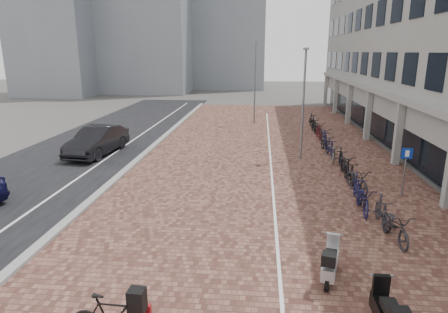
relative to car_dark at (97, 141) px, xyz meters
The scene contains 13 objects.
ground 13.21m from the car_dark, 53.39° to the right, with size 140.00×140.00×0.00m, color #474442.
plaza_brick 10.00m from the car_dark, ahead, with size 14.50×42.00×0.04m, color brown.
street_asphalt 1.99m from the car_dark, 128.74° to the left, with size 8.00×50.00×0.03m, color black.
curb 3.19m from the car_dark, 27.11° to the left, with size 0.35×42.00×0.14m, color gray.
lane_line 1.84m from the car_dark, 58.58° to the left, with size 0.12×44.00×0.00m, color white.
parking_line 10.19m from the car_dark, ahead, with size 0.10×30.00×0.00m, color white.
office_building 22.84m from the car_dark, 14.57° to the left, with size 8.40×40.00×15.00m.
car_dark is the anchor object (origin of this frame).
scooter_front 16.51m from the car_dark, 46.49° to the right, with size 0.50×1.59×1.09m, color #BCBBC1, non-canonical shape.
parking_sign 16.34m from the car_dark, 19.82° to the right, with size 0.44×0.09×2.10m.
lamp_near 11.92m from the car_dark, ahead, with size 0.12×0.12×5.99m, color slate.
lamp_far 14.10m from the car_dark, 49.99° to the left, with size 0.12×0.12×6.57m, color slate.
bike_row 13.57m from the car_dark, ahead, with size 1.26×21.46×1.05m.
Camera 1 is at (1.58, -10.72, 5.85)m, focal length 31.17 mm.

